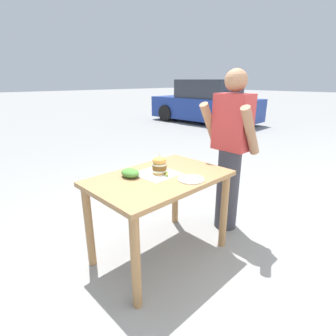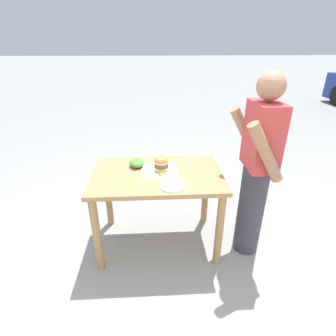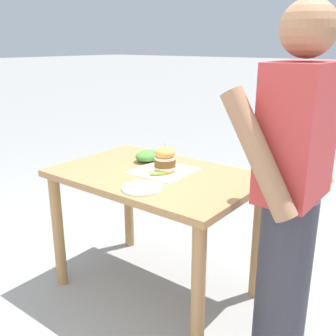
{
  "view_description": "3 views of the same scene",
  "coord_description": "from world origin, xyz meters",
  "px_view_note": "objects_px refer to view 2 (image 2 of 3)",
  "views": [
    {
      "loc": [
        1.57,
        -1.43,
        1.58
      ],
      "look_at": [
        0.0,
        0.1,
        0.84
      ],
      "focal_mm": 28.0,
      "sensor_mm": 36.0,
      "label": 1
    },
    {
      "loc": [
        2.14,
        -0.02,
        1.88
      ],
      "look_at": [
        0.0,
        0.1,
        0.84
      ],
      "focal_mm": 28.0,
      "sensor_mm": 36.0,
      "label": 2
    },
    {
      "loc": [
        1.7,
        1.41,
        1.53
      ],
      "look_at": [
        0.0,
        0.1,
        0.84
      ],
      "focal_mm": 42.0,
      "sensor_mm": 36.0,
      "label": 3
    }
  ],
  "objects_px": {
    "patio_table": "(157,186)",
    "diner_across_table": "(257,169)",
    "pickle_spear": "(163,173)",
    "side_plate_with_forks": "(172,186)",
    "side_salad": "(137,163)",
    "sandwich": "(161,163)"
  },
  "relations": [
    {
      "from": "patio_table",
      "to": "diner_across_table",
      "type": "relative_size",
      "value": 0.71
    },
    {
      "from": "pickle_spear",
      "to": "patio_table",
      "type": "bearing_deg",
      "value": -123.29
    },
    {
      "from": "patio_table",
      "to": "side_plate_with_forks",
      "type": "height_order",
      "value": "side_plate_with_forks"
    },
    {
      "from": "pickle_spear",
      "to": "side_salad",
      "type": "height_order",
      "value": "side_salad"
    },
    {
      "from": "pickle_spear",
      "to": "side_plate_with_forks",
      "type": "bearing_deg",
      "value": 18.5
    },
    {
      "from": "sandwich",
      "to": "side_salad",
      "type": "distance_m",
      "value": 0.26
    },
    {
      "from": "side_salad",
      "to": "pickle_spear",
      "type": "bearing_deg",
      "value": 51.11
    },
    {
      "from": "patio_table",
      "to": "side_salad",
      "type": "relative_size",
      "value": 6.62
    },
    {
      "from": "side_plate_with_forks",
      "to": "side_salad",
      "type": "distance_m",
      "value": 0.52
    },
    {
      "from": "side_plate_with_forks",
      "to": "side_salad",
      "type": "xyz_separation_m",
      "value": [
        -0.41,
        -0.31,
        0.03
      ]
    },
    {
      "from": "diner_across_table",
      "to": "side_salad",
      "type": "bearing_deg",
      "value": -105.91
    },
    {
      "from": "pickle_spear",
      "to": "diner_across_table",
      "type": "xyz_separation_m",
      "value": [
        0.11,
        0.82,
        0.07
      ]
    },
    {
      "from": "side_salad",
      "to": "diner_across_table",
      "type": "bearing_deg",
      "value": 74.09
    },
    {
      "from": "sandwich",
      "to": "diner_across_table",
      "type": "height_order",
      "value": "diner_across_table"
    },
    {
      "from": "pickle_spear",
      "to": "diner_across_table",
      "type": "height_order",
      "value": "diner_across_table"
    },
    {
      "from": "patio_table",
      "to": "sandwich",
      "type": "xyz_separation_m",
      "value": [
        -0.05,
        0.04,
        0.21
      ]
    },
    {
      "from": "diner_across_table",
      "to": "sandwich",
      "type": "bearing_deg",
      "value": -102.76
    },
    {
      "from": "patio_table",
      "to": "side_plate_with_forks",
      "type": "bearing_deg",
      "value": 26.37
    },
    {
      "from": "side_salad",
      "to": "sandwich",
      "type": "bearing_deg",
      "value": 63.72
    },
    {
      "from": "sandwich",
      "to": "side_plate_with_forks",
      "type": "relative_size",
      "value": 0.86
    },
    {
      "from": "pickle_spear",
      "to": "diner_across_table",
      "type": "distance_m",
      "value": 0.83
    },
    {
      "from": "pickle_spear",
      "to": "side_plate_with_forks",
      "type": "xyz_separation_m",
      "value": [
        0.21,
        0.07,
        -0.01
      ]
    }
  ]
}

